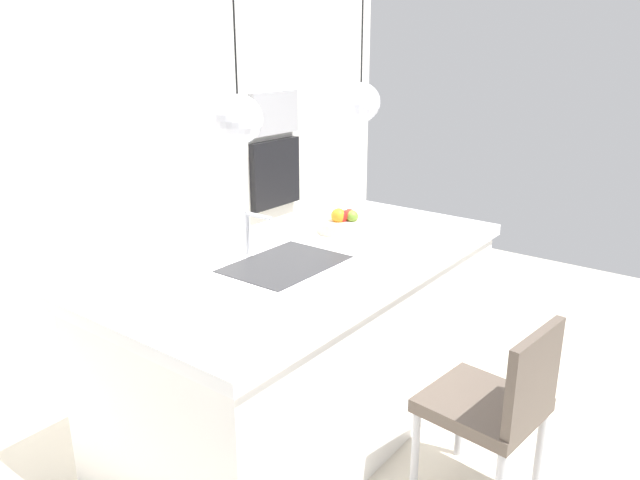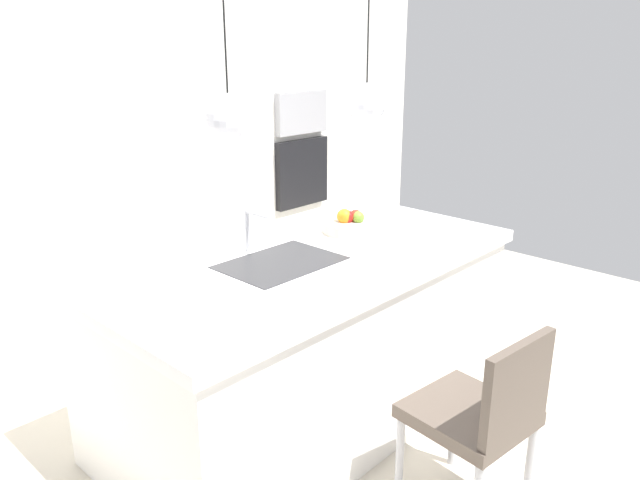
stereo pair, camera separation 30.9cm
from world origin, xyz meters
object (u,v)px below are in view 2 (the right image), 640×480
Objects in this scene: microwave at (301,112)px; oven at (301,173)px; chair_near at (482,412)px; fruit_bowl at (348,224)px.

microwave reaches higher than oven.
microwave is at bearing 0.00° from oven.
microwave is 3.16m from chair_near.
oven reaches higher than fruit_bowl.
oven is 0.65× the size of chair_near.
fruit_bowl is 1.87m from oven.
fruit_bowl is 1.91m from microwave.
chair_near is at bearing -121.10° from microwave.
microwave is at bearing 52.92° from fruit_bowl.
fruit_bowl is at bearing -127.08° from microwave.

